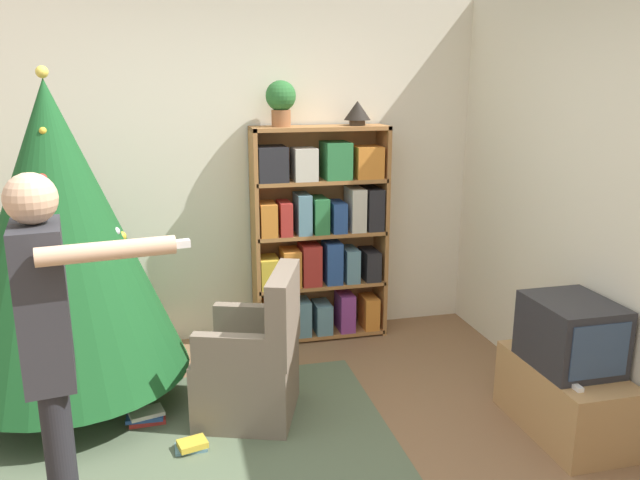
% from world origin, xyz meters
% --- Properties ---
extents(wall_back, '(8.00, 0.10, 2.60)m').
position_xyz_m(wall_back, '(0.00, 2.15, 1.30)').
color(wall_back, silver).
rests_on(wall_back, ground_plane).
extents(area_rug, '(2.45, 2.16, 0.01)m').
position_xyz_m(area_rug, '(-0.43, 0.34, 0.00)').
color(area_rug, '#56664C').
rests_on(area_rug, ground_plane).
extents(bookshelf, '(1.03, 0.30, 1.66)m').
position_xyz_m(bookshelf, '(0.73, 1.92, 0.82)').
color(bookshelf, '#A8703D').
rests_on(bookshelf, ground_plane).
extents(tv_stand, '(0.43, 0.81, 0.42)m').
position_xyz_m(tv_stand, '(1.76, 0.23, 0.21)').
color(tv_stand, tan).
rests_on(tv_stand, ground_plane).
extents(television, '(0.42, 0.50, 0.39)m').
position_xyz_m(television, '(1.76, 0.22, 0.61)').
color(television, '#28282D').
rests_on(television, tv_stand).
extents(game_remote, '(0.04, 0.12, 0.02)m').
position_xyz_m(game_remote, '(1.64, -0.02, 0.43)').
color(game_remote, white).
rests_on(game_remote, tv_stand).
extents(christmas_tree, '(1.42, 1.42, 2.07)m').
position_xyz_m(christmas_tree, '(-1.03, 1.25, 1.11)').
color(christmas_tree, '#4C3323').
rests_on(christmas_tree, ground_plane).
extents(armchair, '(0.72, 0.72, 0.92)m').
position_xyz_m(armchair, '(0.05, 0.83, 0.32)').
color(armchair, '#7A6B5B').
rests_on(armchair, ground_plane).
extents(standing_person, '(0.67, 0.47, 1.67)m').
position_xyz_m(standing_person, '(-0.87, -0.16, 0.99)').
color(standing_person, '#232328').
rests_on(standing_person, ground_plane).
extents(potted_plant, '(0.22, 0.22, 0.33)m').
position_xyz_m(potted_plant, '(0.44, 1.93, 1.85)').
color(potted_plant, '#935B38').
rests_on(potted_plant, bookshelf).
extents(table_lamp, '(0.20, 0.20, 0.18)m').
position_xyz_m(table_lamp, '(1.02, 1.93, 1.76)').
color(table_lamp, '#473828').
rests_on(table_lamp, bookshelf).
extents(book_pile_near_tree, '(0.23, 0.17, 0.08)m').
position_xyz_m(book_pile_near_tree, '(-0.59, 0.89, 0.04)').
color(book_pile_near_tree, '#B22D28').
rests_on(book_pile_near_tree, ground_plane).
extents(book_pile_by_chair, '(0.19, 0.15, 0.06)m').
position_xyz_m(book_pile_by_chair, '(-0.34, 0.54, 0.03)').
color(book_pile_by_chair, '#5B899E').
rests_on(book_pile_by_chair, ground_plane).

